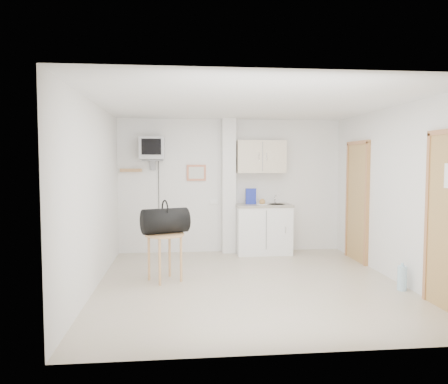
{
  "coord_description": "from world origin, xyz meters",
  "views": [
    {
      "loc": [
        -0.96,
        -5.94,
        1.71
      ],
      "look_at": [
        -0.29,
        0.6,
        1.25
      ],
      "focal_mm": 35.0,
      "sensor_mm": 36.0,
      "label": 1
    }
  ],
  "objects": [
    {
      "name": "water_bottle",
      "position": [
        1.97,
        -0.51,
        0.17
      ],
      "size": [
        0.12,
        0.12,
        0.37
      ],
      "color": "#A8CFE4",
      "rests_on": "ground"
    },
    {
      "name": "kitchenette",
      "position": [
        0.57,
        2.0,
        0.8
      ],
      "size": [
        1.03,
        0.58,
        2.1
      ],
      "color": "white",
      "rests_on": "ground"
    },
    {
      "name": "duffel_bag",
      "position": [
        -1.17,
        0.3,
        0.87
      ],
      "size": [
        0.73,
        0.56,
        0.48
      ],
      "rotation": [
        0.0,
        0.0,
        0.35
      ],
      "color": "black",
      "rests_on": "round_table"
    },
    {
      "name": "round_table",
      "position": [
        -1.18,
        0.27,
        0.58
      ],
      "size": [
        0.56,
        0.56,
        0.69
      ],
      "rotation": [
        0.0,
        0.0,
        -0.26
      ],
      "color": "tan",
      "rests_on": "ground"
    },
    {
      "name": "room_envelope",
      "position": [
        0.24,
        0.09,
        1.54
      ],
      "size": [
        4.24,
        4.54,
        2.55
      ],
      "color": "white",
      "rests_on": "ground"
    },
    {
      "name": "crt_television",
      "position": [
        -1.45,
        2.02,
        1.94
      ],
      "size": [
        0.44,
        0.45,
        2.15
      ],
      "color": "slate",
      "rests_on": "ground"
    },
    {
      "name": "ground",
      "position": [
        0.0,
        0.0,
        0.0
      ],
      "size": [
        4.5,
        4.5,
        0.0
      ],
      "primitive_type": "plane",
      "color": "#B6A88F",
      "rests_on": "ground"
    }
  ]
}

